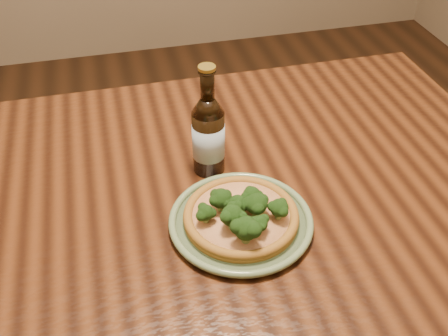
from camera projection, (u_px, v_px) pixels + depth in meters
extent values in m
cube|color=#44210E|center=(148.00, 209.00, 1.04)|extent=(1.60, 0.90, 0.04)
cylinder|color=#44210E|center=(367.00, 175.00, 1.70)|extent=(0.07, 0.07, 0.71)
cylinder|color=#637953|center=(241.00, 223.00, 0.97)|extent=(0.24, 0.24, 0.01)
torus|color=#637953|center=(241.00, 220.00, 0.97)|extent=(0.27, 0.27, 0.01)
torus|color=#637953|center=(241.00, 221.00, 0.97)|extent=(0.21, 0.21, 0.01)
cylinder|color=#8C5E1F|center=(241.00, 218.00, 0.96)|extent=(0.21, 0.21, 0.01)
torus|color=#8C5E1F|center=(241.00, 215.00, 0.96)|extent=(0.21, 0.21, 0.02)
cylinder|color=beige|center=(241.00, 215.00, 0.96)|extent=(0.18, 0.18, 0.01)
sphere|color=#285019|center=(237.00, 204.00, 0.94)|extent=(0.04, 0.04, 0.03)
sphere|color=#285019|center=(206.00, 213.00, 0.93)|extent=(0.04, 0.04, 0.03)
sphere|color=#285019|center=(252.00, 195.00, 0.96)|extent=(0.03, 0.03, 0.03)
sphere|color=#285019|center=(246.00, 229.00, 0.89)|extent=(0.06, 0.06, 0.04)
sphere|color=#285019|center=(257.00, 204.00, 0.93)|extent=(0.05, 0.05, 0.04)
sphere|color=#285019|center=(221.00, 198.00, 0.95)|extent=(0.05, 0.05, 0.04)
sphere|color=#285019|center=(260.00, 223.00, 0.91)|extent=(0.04, 0.04, 0.03)
sphere|color=#285019|center=(279.00, 208.00, 0.93)|extent=(0.04, 0.04, 0.03)
sphere|color=#285019|center=(232.00, 216.00, 0.91)|extent=(0.04, 0.04, 0.04)
cylinder|color=black|center=(209.00, 142.00, 1.06)|extent=(0.06, 0.06, 0.14)
cone|color=black|center=(208.00, 106.00, 1.00)|extent=(0.06, 0.06, 0.03)
cylinder|color=black|center=(207.00, 84.00, 0.97)|extent=(0.03, 0.03, 0.06)
torus|color=black|center=(207.00, 71.00, 0.96)|extent=(0.03, 0.03, 0.01)
cylinder|color=#A58C33|center=(207.00, 68.00, 0.95)|extent=(0.03, 0.03, 0.01)
cylinder|color=#A6B9C8|center=(209.00, 140.00, 1.05)|extent=(0.07, 0.07, 0.08)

